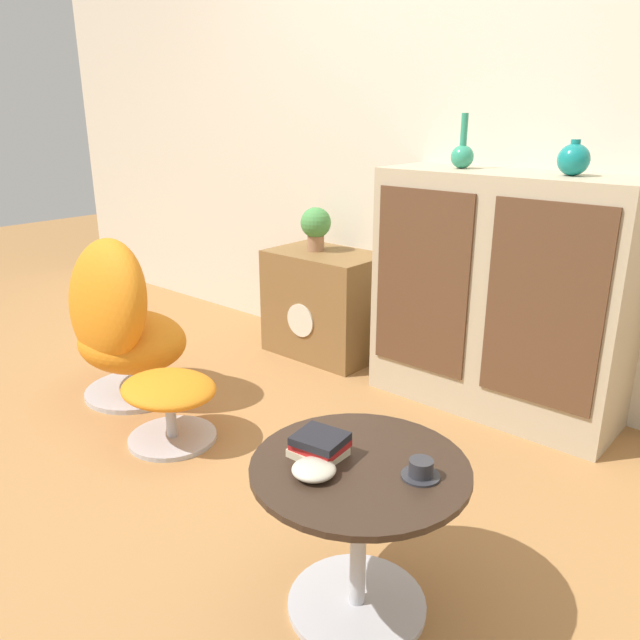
# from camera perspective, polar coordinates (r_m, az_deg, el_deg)

# --- Properties ---
(ground_plane) EXTENTS (12.00, 12.00, 0.00)m
(ground_plane) POSITION_cam_1_polar(r_m,az_deg,el_deg) (2.47, -10.89, -14.17)
(ground_plane) COLOR #A87542
(wall_back) EXTENTS (6.40, 0.06, 2.60)m
(wall_back) POSITION_cam_1_polar(r_m,az_deg,el_deg) (3.23, 10.33, 18.00)
(wall_back) COLOR beige
(wall_back) RESTS_ON ground_plane
(sideboard) EXTENTS (1.11, 0.41, 1.08)m
(sideboard) POSITION_cam_1_polar(r_m,az_deg,el_deg) (2.89, 16.03, 2.18)
(sideboard) COLOR tan
(sideboard) RESTS_ON ground_plane
(tv_console) EXTENTS (0.62, 0.41, 0.58)m
(tv_console) POSITION_cam_1_polar(r_m,az_deg,el_deg) (3.49, 0.46, 1.50)
(tv_console) COLOR brown
(tv_console) RESTS_ON ground_plane
(egg_chair) EXTENTS (0.60, 0.56, 0.80)m
(egg_chair) POSITION_cam_1_polar(r_m,az_deg,el_deg) (3.07, -17.81, -0.31)
(egg_chair) COLOR #B7B7BC
(egg_chair) RESTS_ON ground_plane
(ottoman) EXTENTS (0.43, 0.37, 0.28)m
(ottoman) POSITION_cam_1_polar(r_m,az_deg,el_deg) (2.66, -13.62, -6.88)
(ottoman) COLOR #B7B7BC
(ottoman) RESTS_ON ground_plane
(coffee_table) EXTENTS (0.57, 0.57, 0.46)m
(coffee_table) POSITION_cam_1_polar(r_m,az_deg,el_deg) (1.74, 3.56, -17.61)
(coffee_table) COLOR #B7B7BC
(coffee_table) RESTS_ON ground_plane
(vase_leftmost) EXTENTS (0.10, 0.10, 0.23)m
(vase_leftmost) POSITION_cam_1_polar(r_m,az_deg,el_deg) (2.89, 12.89, 14.59)
(vase_leftmost) COLOR #2D8E6B
(vase_leftmost) RESTS_ON sideboard
(vase_inner_left) EXTENTS (0.12, 0.12, 0.14)m
(vase_inner_left) POSITION_cam_1_polar(r_m,az_deg,el_deg) (2.69, 22.18, 13.44)
(vase_inner_left) COLOR #147A75
(vase_inner_left) RESTS_ON sideboard
(potted_plant) EXTENTS (0.17, 0.17, 0.24)m
(potted_plant) POSITION_cam_1_polar(r_m,az_deg,el_deg) (3.43, -0.39, 8.64)
(potted_plant) COLOR #996B4C
(potted_plant) RESTS_ON tv_console
(teacup) EXTENTS (0.10, 0.10, 0.05)m
(teacup) POSITION_cam_1_polar(r_m,az_deg,el_deg) (1.61, 9.20, -13.41)
(teacup) COLOR #2D2D33
(teacup) RESTS_ON coffee_table
(book_stack) EXTENTS (0.15, 0.14, 0.06)m
(book_stack) POSITION_cam_1_polar(r_m,az_deg,el_deg) (1.67, -0.05, -11.37)
(book_stack) COLOR beige
(book_stack) RESTS_ON coffee_table
(bowl) EXTENTS (0.11, 0.11, 0.04)m
(bowl) POSITION_cam_1_polar(r_m,az_deg,el_deg) (1.60, -0.56, -13.50)
(bowl) COLOR beige
(bowl) RESTS_ON coffee_table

